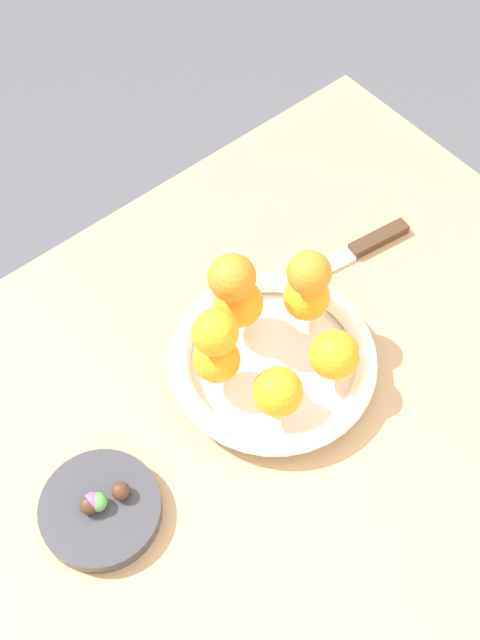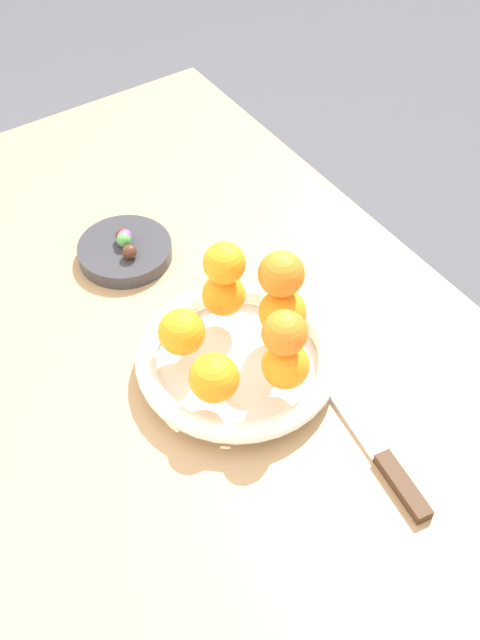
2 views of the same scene
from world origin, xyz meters
name	(u,v)px [view 2 (image 2 of 2)]	position (x,y,z in m)	size (l,w,h in m)	color
ground_plane	(190,579)	(0.00, 0.00, 0.00)	(6.00, 6.00, 0.00)	#4C4C51
dining_table	(169,376)	(0.00, 0.00, 0.65)	(1.10, 0.76, 0.74)	tan
fruit_bowl	(237,360)	(-0.10, -0.05, 0.76)	(0.25, 0.25, 0.04)	white
candy_dish	(125,251)	(0.16, -0.03, 0.75)	(0.13, 0.13, 0.02)	#333338
orange_0	(182,332)	(-0.06, 0.01, 0.81)	(0.06, 0.06, 0.06)	orange
orange_1	(214,378)	(-0.14, 0.01, 0.81)	(0.06, 0.06, 0.06)	orange
orange_2	(286,365)	(-0.17, -0.07, 0.81)	(0.06, 0.06, 0.06)	orange
orange_3	(283,313)	(-0.11, -0.11, 0.81)	(0.06, 0.06, 0.06)	orange
orange_4	(224,295)	(-0.04, -0.07, 0.81)	(0.06, 0.06, 0.06)	orange
orange_5	(281,274)	(-0.10, -0.11, 0.87)	(0.06, 0.06, 0.06)	orange
orange_6	(224,263)	(-0.04, -0.07, 0.86)	(0.05, 0.05, 0.05)	orange
orange_7	(285,333)	(-0.17, -0.07, 0.86)	(0.05, 0.05, 0.05)	orange
candy_ball_0	(124,237)	(0.16, -0.03, 0.77)	(0.02, 0.02, 0.02)	#8C4C99
candy_ball_1	(130,252)	(0.13, -0.02, 0.77)	(0.02, 0.02, 0.02)	#472819
candy_ball_2	(123,235)	(0.17, -0.03, 0.77)	(0.02, 0.02, 0.02)	#472819
candy_ball_3	(124,240)	(0.16, -0.03, 0.77)	(0.02, 0.02, 0.02)	#4C9947
candy_ball_4	(123,241)	(0.16, -0.03, 0.77)	(0.02, 0.02, 0.02)	#8C4C99
knife	(373,445)	(-0.29, -0.11, 0.75)	(0.26, 0.06, 0.01)	#3F2819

